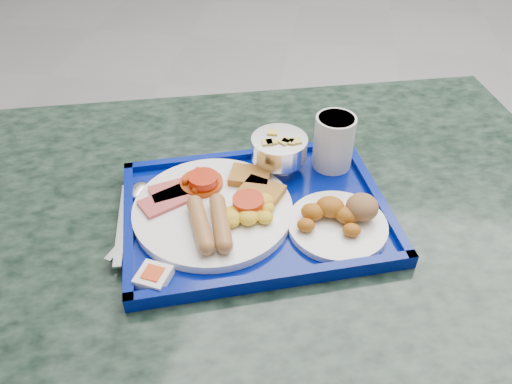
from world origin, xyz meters
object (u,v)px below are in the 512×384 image
Objects in this scene: main_plate at (218,207)px; juice_cup at (334,140)px; fruit_bowl at (279,149)px; table at (245,289)px; bread_plate at (340,218)px; tray at (256,213)px.

juice_cup is at bearing 42.10° from main_plate.
fruit_bowl is at bearing 57.62° from main_plate.
table is at bearing 24.61° from main_plate.
table is at bearing -134.26° from juice_cup.
table is 8.99× the size of bread_plate.
tray is at bearing 173.29° from bread_plate.
juice_cup is (-0.02, 0.16, 0.04)m from bread_plate.
fruit_bowl is (0.09, 0.13, 0.03)m from main_plate.
main_plate is at bearing -165.12° from tray.
table is at bearing -111.64° from fruit_bowl.
bread_plate is 1.58× the size of juice_cup.
tray is 5.12× the size of fruit_bowl.
juice_cup is at bearing 45.74° from table.
juice_cup reaches higher than bread_plate.
bread_plate is (0.14, -0.02, 0.02)m from tray.
fruit_bowl is at bearing 130.58° from bread_plate.
fruit_bowl is at bearing 68.36° from table.
fruit_bowl reaches higher than main_plate.
main_plate is at bearing -122.38° from fruit_bowl.
main_plate is at bearing 179.99° from bread_plate.
bread_plate is at bearing -49.42° from fruit_bowl.
main_plate is 2.63× the size of fruit_bowl.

